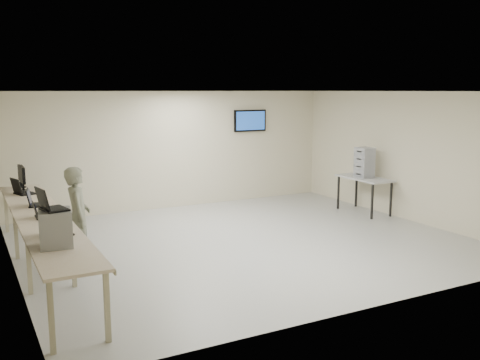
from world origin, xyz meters
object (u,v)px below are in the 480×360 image
soldier (78,217)px  equipment_box (56,228)px  workbench (42,220)px  side_table (364,180)px

soldier → equipment_box: bearing=169.3°
workbench → equipment_box: equipment_box is taller
workbench → equipment_box: size_ratio=13.05×
workbench → soldier: bearing=1.4°
equipment_box → soldier: (0.62, 1.81, -0.32)m
soldier → side_table: 6.69m
workbench → side_table: size_ratio=4.33×
equipment_box → workbench: bearing=95.1°
workbench → soldier: (0.55, 0.01, -0.01)m
side_table → workbench: bearing=-173.2°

